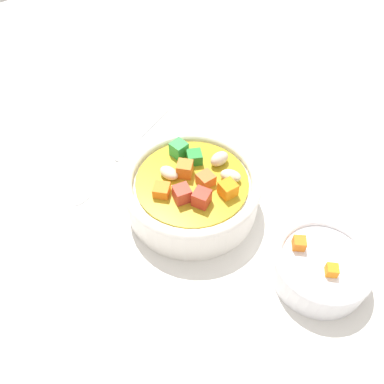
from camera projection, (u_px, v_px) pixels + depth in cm
name	position (u px, v px, depth cm)	size (l,w,h in cm)	color
ground_plane	(192.00, 210.00, 48.74)	(140.00, 140.00, 2.00)	silver
soup_bowl_main	(192.00, 190.00, 45.73)	(16.42, 16.42, 6.52)	white
spoon	(111.00, 164.00, 51.90)	(21.38, 8.87, 0.91)	silver
side_bowl_small	(321.00, 266.00, 40.24)	(10.34, 10.34, 4.52)	white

